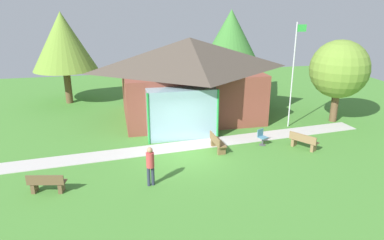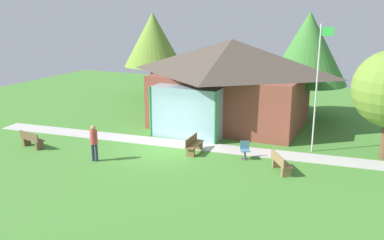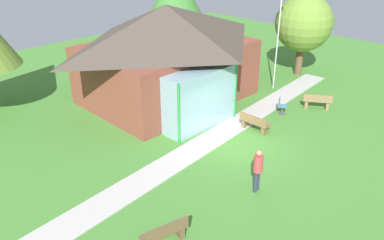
{
  "view_description": "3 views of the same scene",
  "coord_description": "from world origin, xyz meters",
  "px_view_note": "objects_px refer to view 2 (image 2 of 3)",
  "views": [
    {
      "loc": [
        -3.46,
        -16.26,
        7.5
      ],
      "look_at": [
        0.73,
        2.44,
        1.03
      ],
      "focal_mm": 33.51,
      "sensor_mm": 36.0,
      "label": 1
    },
    {
      "loc": [
        9.54,
        -17.88,
        6.96
      ],
      "look_at": [
        0.58,
        2.36,
        1.08
      ],
      "focal_mm": 39.3,
      "sensor_mm": 36.0,
      "label": 2
    },
    {
      "loc": [
        -12.24,
        -9.41,
        8.71
      ],
      "look_at": [
        -0.98,
        1.92,
        0.9
      ],
      "focal_mm": 36.58,
      "sensor_mm": 36.0,
      "label": 3
    }
  ],
  "objects_px": {
    "flagpole": "(317,84)",
    "bench_mid_left": "(32,140)",
    "patio_chair_lawn_spare": "(245,150)",
    "visitor_strolling_lawn": "(94,140)",
    "pavilion": "(230,81)",
    "tree_behind_pavilion_left": "(153,40)",
    "bench_rear_near_path": "(194,145)",
    "tree_behind_pavilion_right": "(308,48)",
    "bench_mid_right": "(280,163)"
  },
  "relations": [
    {
      "from": "patio_chair_lawn_spare",
      "to": "tree_behind_pavilion_left",
      "type": "relative_size",
      "value": 0.13
    },
    {
      "from": "pavilion",
      "to": "flagpole",
      "type": "bearing_deg",
      "value": -30.37
    },
    {
      "from": "bench_rear_near_path",
      "to": "bench_mid_left",
      "type": "bearing_deg",
      "value": -74.16
    },
    {
      "from": "pavilion",
      "to": "flagpole",
      "type": "height_order",
      "value": "flagpole"
    },
    {
      "from": "bench_mid_right",
      "to": "bench_mid_left",
      "type": "relative_size",
      "value": 0.96
    },
    {
      "from": "bench_rear_near_path",
      "to": "bench_mid_left",
      "type": "distance_m",
      "value": 8.4
    },
    {
      "from": "bench_rear_near_path",
      "to": "tree_behind_pavilion_left",
      "type": "xyz_separation_m",
      "value": [
        -8.41,
        11.21,
        4.2
      ]
    },
    {
      "from": "pavilion",
      "to": "tree_behind_pavilion_left",
      "type": "distance_m",
      "value": 9.98
    },
    {
      "from": "bench_rear_near_path",
      "to": "bench_mid_right",
      "type": "relative_size",
      "value": 1.02
    },
    {
      "from": "pavilion",
      "to": "visitor_strolling_lawn",
      "type": "distance_m",
      "value": 9.68
    },
    {
      "from": "pavilion",
      "to": "bench_rear_near_path",
      "type": "bearing_deg",
      "value": -88.07
    },
    {
      "from": "bench_rear_near_path",
      "to": "tree_behind_pavilion_left",
      "type": "relative_size",
      "value": 0.23
    },
    {
      "from": "patio_chair_lawn_spare",
      "to": "visitor_strolling_lawn",
      "type": "relative_size",
      "value": 0.49
    },
    {
      "from": "pavilion",
      "to": "visitor_strolling_lawn",
      "type": "relative_size",
      "value": 5.51
    },
    {
      "from": "bench_mid_right",
      "to": "visitor_strolling_lawn",
      "type": "distance_m",
      "value": 8.59
    },
    {
      "from": "flagpole",
      "to": "bench_rear_near_path",
      "type": "xyz_separation_m",
      "value": [
        -5.39,
        -2.6,
        -3.04
      ]
    },
    {
      "from": "bench_rear_near_path",
      "to": "tree_behind_pavilion_right",
      "type": "bearing_deg",
      "value": 155.96
    },
    {
      "from": "tree_behind_pavilion_left",
      "to": "pavilion",
      "type": "bearing_deg",
      "value": -33.03
    },
    {
      "from": "flagpole",
      "to": "bench_rear_near_path",
      "type": "distance_m",
      "value": 6.71
    },
    {
      "from": "pavilion",
      "to": "bench_mid_left",
      "type": "xyz_separation_m",
      "value": [
        -7.78,
        -8.51,
        -2.31
      ]
    },
    {
      "from": "pavilion",
      "to": "patio_chair_lawn_spare",
      "type": "relative_size",
      "value": 11.14
    },
    {
      "from": "pavilion",
      "to": "bench_mid_right",
      "type": "bearing_deg",
      "value": -54.8
    },
    {
      "from": "bench_mid_left",
      "to": "tree_behind_pavilion_right",
      "type": "xyz_separation_m",
      "value": [
        11.76,
        12.19,
        4.11
      ]
    },
    {
      "from": "flagpole",
      "to": "bench_mid_left",
      "type": "xyz_separation_m",
      "value": [
        -13.37,
        -5.24,
        -3.04
      ]
    },
    {
      "from": "visitor_strolling_lawn",
      "to": "tree_behind_pavilion_right",
      "type": "distance_m",
      "value": 15.04
    },
    {
      "from": "flagpole",
      "to": "pavilion",
      "type": "bearing_deg",
      "value": 149.63
    },
    {
      "from": "flagpole",
      "to": "bench_mid_right",
      "type": "height_order",
      "value": "flagpole"
    },
    {
      "from": "flagpole",
      "to": "patio_chair_lawn_spare",
      "type": "bearing_deg",
      "value": -139.55
    },
    {
      "from": "tree_behind_pavilion_right",
      "to": "pavilion",
      "type": "bearing_deg",
      "value": -137.21
    },
    {
      "from": "patio_chair_lawn_spare",
      "to": "tree_behind_pavilion_right",
      "type": "height_order",
      "value": "tree_behind_pavilion_right"
    },
    {
      "from": "pavilion",
      "to": "bench_rear_near_path",
      "type": "xyz_separation_m",
      "value": [
        0.2,
        -5.87,
        -2.31
      ]
    },
    {
      "from": "bench_rear_near_path",
      "to": "bench_mid_left",
      "type": "relative_size",
      "value": 0.97
    },
    {
      "from": "bench_rear_near_path",
      "to": "tree_behind_pavilion_right",
      "type": "height_order",
      "value": "tree_behind_pavilion_right"
    },
    {
      "from": "flagpole",
      "to": "patio_chair_lawn_spare",
      "type": "height_order",
      "value": "flagpole"
    },
    {
      "from": "flagpole",
      "to": "tree_behind_pavilion_left",
      "type": "height_order",
      "value": "tree_behind_pavilion_left"
    },
    {
      "from": "bench_mid_left",
      "to": "tree_behind_pavilion_left",
      "type": "height_order",
      "value": "tree_behind_pavilion_left"
    },
    {
      "from": "patio_chair_lawn_spare",
      "to": "tree_behind_pavilion_left",
      "type": "height_order",
      "value": "tree_behind_pavilion_left"
    },
    {
      "from": "pavilion",
      "to": "tree_behind_pavilion_left",
      "type": "xyz_separation_m",
      "value": [
        -8.21,
        5.34,
        1.89
      ]
    },
    {
      "from": "bench_mid_right",
      "to": "tree_behind_pavilion_left",
      "type": "height_order",
      "value": "tree_behind_pavilion_left"
    },
    {
      "from": "bench_mid_right",
      "to": "bench_mid_left",
      "type": "height_order",
      "value": "same"
    },
    {
      "from": "bench_rear_near_path",
      "to": "patio_chair_lawn_spare",
      "type": "distance_m",
      "value": 2.59
    },
    {
      "from": "bench_mid_left",
      "to": "patio_chair_lawn_spare",
      "type": "distance_m",
      "value": 10.93
    },
    {
      "from": "tree_behind_pavilion_right",
      "to": "tree_behind_pavilion_left",
      "type": "relative_size",
      "value": 1.02
    },
    {
      "from": "patio_chair_lawn_spare",
      "to": "bench_mid_left",
      "type": "bearing_deg",
      "value": -10.75
    },
    {
      "from": "bench_mid_left",
      "to": "visitor_strolling_lawn",
      "type": "relative_size",
      "value": 0.9
    },
    {
      "from": "pavilion",
      "to": "bench_rear_near_path",
      "type": "height_order",
      "value": "pavilion"
    },
    {
      "from": "patio_chair_lawn_spare",
      "to": "visitor_strolling_lawn",
      "type": "bearing_deg",
      "value": 0.62
    },
    {
      "from": "patio_chair_lawn_spare",
      "to": "tree_behind_pavilion_left",
      "type": "bearing_deg",
      "value": -70.86
    },
    {
      "from": "pavilion",
      "to": "flagpole",
      "type": "xyz_separation_m",
      "value": [
        5.58,
        -3.27,
        0.73
      ]
    },
    {
      "from": "flagpole",
      "to": "bench_mid_left",
      "type": "distance_m",
      "value": 14.67
    }
  ]
}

